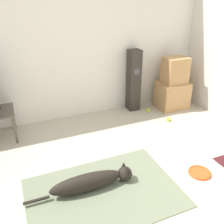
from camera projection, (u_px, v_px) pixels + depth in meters
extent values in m
plane|color=#BCB29E|center=(99.00, 208.00, 2.48)|extent=(12.00, 12.00, 0.00)
cube|color=silver|center=(48.00, 41.00, 3.65)|extent=(8.00, 0.06, 2.55)
cube|color=slate|center=(104.00, 193.00, 2.66)|extent=(1.59, 1.09, 0.01)
ellipsoid|color=black|center=(87.00, 183.00, 2.64)|extent=(0.80, 0.19, 0.20)
sphere|color=black|center=(125.00, 174.00, 2.80)|extent=(0.16, 0.16, 0.16)
cone|color=black|center=(124.00, 165.00, 2.79)|extent=(0.05, 0.05, 0.07)
cone|color=black|center=(127.00, 170.00, 2.72)|extent=(0.05, 0.05, 0.07)
cylinder|color=black|center=(36.00, 200.00, 2.49)|extent=(0.26, 0.04, 0.03)
cylinder|color=#DB511E|center=(200.00, 173.00, 2.94)|extent=(0.26, 0.26, 0.02)
torus|color=#DB511E|center=(200.00, 172.00, 2.93)|extent=(0.26, 0.26, 0.02)
cube|color=tan|center=(172.00, 95.00, 4.50)|extent=(0.53, 0.41, 0.47)
cube|color=tan|center=(175.00, 70.00, 4.30)|extent=(0.40, 0.31, 0.45)
cube|color=#2D2823|center=(134.00, 81.00, 4.30)|extent=(0.20, 0.20, 1.07)
cylinder|color=#4C4C51|center=(137.00, 72.00, 4.14)|extent=(0.11, 0.00, 0.11)
cylinder|color=brown|center=(15.00, 130.00, 3.44)|extent=(0.04, 0.04, 0.41)
cylinder|color=brown|center=(13.00, 117.00, 3.81)|extent=(0.04, 0.04, 0.41)
sphere|color=#C6E033|center=(168.00, 119.00, 4.10)|extent=(0.07, 0.07, 0.07)
sphere|color=#C6E033|center=(148.00, 110.00, 4.40)|extent=(0.07, 0.07, 0.07)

